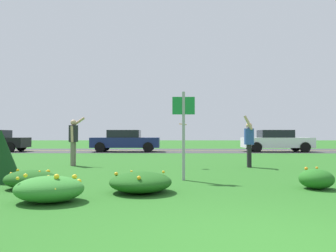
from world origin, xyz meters
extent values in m
plane|color=#26601E|center=(0.00, 10.97, 0.00)|extent=(120.00, 120.00, 0.00)
cube|color=#38383A|center=(0.00, 21.94, 0.00)|extent=(120.00, 7.28, 0.01)
cube|color=yellow|center=(0.00, 21.94, 0.01)|extent=(120.00, 0.16, 0.00)
ellipsoid|color=#1E5619|center=(-4.02, 3.83, 0.20)|extent=(1.08, 0.95, 0.39)
sphere|color=yellow|center=(-3.70, 4.01, 0.34)|extent=(0.08, 0.08, 0.08)
sphere|color=yellow|center=(-3.79, 3.75, 0.37)|extent=(0.05, 0.05, 0.05)
sphere|color=yellow|center=(-4.43, 3.86, 0.31)|extent=(0.07, 0.07, 0.07)
sphere|color=yellow|center=(-3.74, 3.99, 0.33)|extent=(0.07, 0.07, 0.07)
sphere|color=yellow|center=(-4.35, 3.99, 0.37)|extent=(0.06, 0.06, 0.06)
sphere|color=yellow|center=(-4.19, 4.29, 0.27)|extent=(0.07, 0.07, 0.07)
ellipsoid|color=#337F2D|center=(-3.11, 2.36, 0.22)|extent=(1.16, 1.07, 0.43)
sphere|color=yellow|center=(-3.56, 2.14, 0.42)|extent=(0.06, 0.06, 0.06)
sphere|color=yellow|center=(-2.94, 2.18, 0.44)|extent=(0.09, 0.09, 0.09)
sphere|color=yellow|center=(-3.61, 2.58, 0.42)|extent=(0.07, 0.07, 0.07)
sphere|color=yellow|center=(-2.87, 1.93, 0.27)|extent=(0.06, 0.06, 0.06)
sphere|color=yellow|center=(-2.67, 2.59, 0.31)|extent=(0.09, 0.09, 0.09)
sphere|color=yellow|center=(-3.19, 2.55, 0.40)|extent=(0.05, 0.05, 0.05)
sphere|color=yellow|center=(-2.76, 2.63, 0.39)|extent=(0.09, 0.09, 0.09)
ellipsoid|color=#1E5619|center=(-1.66, 3.38, 0.20)|extent=(1.23, 1.34, 0.40)
sphere|color=gold|center=(-1.22, 3.43, 0.39)|extent=(0.05, 0.05, 0.05)
sphere|color=gold|center=(-1.87, 3.61, 0.38)|extent=(0.06, 0.06, 0.06)
sphere|color=gold|center=(-1.66, 3.54, 0.28)|extent=(0.07, 0.07, 0.07)
sphere|color=gold|center=(-2.14, 3.34, 0.37)|extent=(0.07, 0.07, 0.07)
sphere|color=gold|center=(-1.67, 3.11, 0.26)|extent=(0.07, 0.07, 0.07)
sphere|color=gold|center=(-1.53, 3.51, 0.25)|extent=(0.05, 0.05, 0.05)
sphere|color=gold|center=(-1.65, 2.84, 0.35)|extent=(0.07, 0.07, 0.07)
ellipsoid|color=#23661E|center=(1.97, 3.87, 0.21)|extent=(0.70, 0.77, 0.42)
sphere|color=orange|center=(2.08, 4.09, 0.42)|extent=(0.06, 0.06, 0.06)
sphere|color=orange|center=(1.84, 4.06, 0.40)|extent=(0.07, 0.07, 0.07)
sphere|color=orange|center=(2.02, 4.01, 0.23)|extent=(0.08, 0.08, 0.08)
cube|color=#93969B|center=(-0.75, 5.29, 1.10)|extent=(0.07, 0.10, 2.21)
cube|color=#197F38|center=(-0.75, 5.26, 1.86)|extent=(0.56, 0.03, 0.44)
cone|color=#143D19|center=(-5.13, 4.86, 0.63)|extent=(0.97, 0.97, 1.25)
cylinder|color=#232328|center=(-4.65, 9.44, 1.18)|extent=(0.34, 0.34, 0.61)
sphere|color=tan|center=(-4.65, 9.44, 1.58)|extent=(0.21, 0.21, 0.21)
cylinder|color=#726B5B|center=(-4.64, 9.53, 0.43)|extent=(0.14, 0.14, 0.87)
cylinder|color=#726B5B|center=(-4.66, 9.36, 0.43)|extent=(0.14, 0.14, 0.87)
cylinder|color=tan|center=(-4.54, 9.63, 1.60)|extent=(0.54, 0.14, 0.39)
cylinder|color=tan|center=(-4.65, 9.25, 1.16)|extent=(0.12, 0.10, 0.58)
cylinder|color=#2D4C9E|center=(1.66, 8.88, 1.07)|extent=(0.34, 0.34, 0.56)
sphere|color=tan|center=(1.66, 8.88, 1.45)|extent=(0.21, 0.21, 0.21)
cylinder|color=black|center=(1.65, 8.79, 0.40)|extent=(0.14, 0.14, 0.79)
cylinder|color=black|center=(1.67, 8.96, 0.40)|extent=(0.14, 0.14, 0.79)
cylinder|color=tan|center=(1.59, 8.68, 1.55)|extent=(0.33, 0.12, 0.51)
cylinder|color=tan|center=(1.66, 9.07, 1.05)|extent=(0.12, 0.10, 0.53)
cylinder|color=orange|center=(-0.65, 8.85, 1.50)|extent=(0.26, 0.26, 0.06)
torus|color=orange|center=(-0.65, 8.85, 1.50)|extent=(0.26, 0.26, 0.06)
cylinder|color=black|center=(-11.48, 21.20, 0.33)|extent=(0.66, 0.22, 0.66)
cylinder|color=black|center=(-11.48, 19.42, 0.33)|extent=(0.66, 0.22, 0.66)
cube|color=navy|center=(-4.10, 20.31, 0.62)|extent=(4.50, 1.82, 0.66)
cube|color=black|center=(-4.20, 20.31, 1.19)|extent=(2.10, 1.64, 0.52)
cylinder|color=black|center=(-2.55, 21.20, 0.33)|extent=(0.66, 0.22, 0.66)
cylinder|color=black|center=(-2.55, 19.42, 0.33)|extent=(0.66, 0.22, 0.66)
cylinder|color=black|center=(-5.65, 21.20, 0.33)|extent=(0.66, 0.22, 0.66)
cylinder|color=black|center=(-5.65, 19.42, 0.33)|extent=(0.66, 0.22, 0.66)
cube|color=silver|center=(5.97, 20.31, 0.62)|extent=(4.50, 1.82, 0.66)
cube|color=black|center=(5.87, 20.31, 1.19)|extent=(2.10, 1.64, 0.52)
cylinder|color=black|center=(7.52, 21.20, 0.33)|extent=(0.66, 0.22, 0.66)
cylinder|color=black|center=(7.52, 19.42, 0.33)|extent=(0.66, 0.22, 0.66)
cylinder|color=black|center=(4.42, 21.20, 0.33)|extent=(0.66, 0.22, 0.66)
cylinder|color=black|center=(4.42, 19.42, 0.33)|extent=(0.66, 0.22, 0.66)
camera|label=1|loc=(-1.06, -3.69, 1.13)|focal=38.45mm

